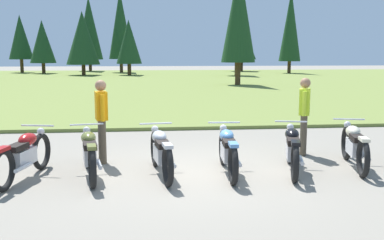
{
  "coord_description": "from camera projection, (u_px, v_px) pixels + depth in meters",
  "views": [
    {
      "loc": [
        -0.92,
        -8.01,
        2.19
      ],
      "look_at": [
        0.0,
        0.6,
        0.9
      ],
      "focal_mm": 42.09,
      "sensor_mm": 36.0,
      "label": 1
    }
  ],
  "objects": [
    {
      "name": "rider_near_row_end",
      "position": [
        102.0,
        116.0,
        8.93
      ],
      "size": [
        0.29,
        0.54,
        1.67
      ],
      "color": "#4C4233",
      "rests_on": "ground"
    },
    {
      "name": "rider_with_back_turned",
      "position": [
        304.0,
        112.0,
        9.66
      ],
      "size": [
        0.34,
        0.52,
        1.67
      ],
      "color": "#4C4233",
      "rests_on": "ground"
    },
    {
      "name": "grass_moorland",
      "position": [
        156.0,
        81.0,
        34.49
      ],
      "size": [
        80.0,
        44.0,
        0.1
      ],
      "primitive_type": "cube",
      "color": "olive",
      "rests_on": "ground"
    },
    {
      "name": "forest_treeline",
      "position": [
        84.0,
        28.0,
        41.77
      ],
      "size": [
        37.59,
        30.34,
        9.18
      ],
      "color": "#47331E",
      "rests_on": "ground"
    },
    {
      "name": "ground_plane",
      "position": [
        195.0,
        173.0,
        8.3
      ],
      "size": [
        140.0,
        140.0,
        0.0
      ],
      "primitive_type": "plane",
      "color": "gray"
    },
    {
      "name": "motorcycle_sky_blue",
      "position": [
        228.0,
        150.0,
        8.19
      ],
      "size": [
        0.62,
        2.1,
        0.88
      ],
      "color": "black",
      "rests_on": "ground"
    },
    {
      "name": "motorcycle_red",
      "position": [
        24.0,
        155.0,
        7.82
      ],
      "size": [
        0.7,
        2.07,
        0.88
      ],
      "color": "black",
      "rests_on": "ground"
    },
    {
      "name": "motorcycle_cream",
      "position": [
        354.0,
        145.0,
        8.63
      ],
      "size": [
        0.74,
        2.07,
        0.88
      ],
      "color": "black",
      "rests_on": "ground"
    },
    {
      "name": "motorcycle_silver",
      "position": [
        161.0,
        152.0,
        8.08
      ],
      "size": [
        0.63,
        2.1,
        0.88
      ],
      "color": "black",
      "rests_on": "ground"
    },
    {
      "name": "motorcycle_olive",
      "position": [
        90.0,
        153.0,
        7.97
      ],
      "size": [
        0.68,
        2.09,
        0.88
      ],
      "color": "black",
      "rests_on": "ground"
    },
    {
      "name": "motorcycle_black",
      "position": [
        292.0,
        149.0,
        8.32
      ],
      "size": [
        0.77,
        2.06,
        0.88
      ],
      "color": "black",
      "rests_on": "ground"
    }
  ]
}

